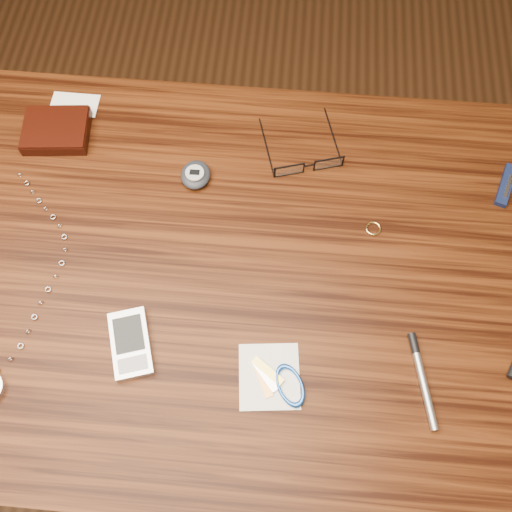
% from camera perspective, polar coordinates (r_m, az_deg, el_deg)
% --- Properties ---
extents(ground, '(3.80, 3.80, 0.00)m').
position_cam_1_polar(ground, '(1.57, -2.00, -12.14)').
color(ground, '#472814').
rests_on(ground, ground).
extents(desk, '(1.00, 0.70, 0.75)m').
position_cam_1_polar(desk, '(0.95, -3.24, -3.64)').
color(desk, '#3C1A09').
rests_on(desk, ground).
extents(wallet_and_card, '(0.11, 0.14, 0.02)m').
position_cam_1_polar(wallet_and_card, '(1.03, -19.32, 11.84)').
color(wallet_and_card, black).
rests_on(wallet_and_card, desk).
extents(eyeglasses, '(0.15, 0.15, 0.03)m').
position_cam_1_polar(eyeglasses, '(0.94, 5.21, 9.20)').
color(eyeglasses, black).
rests_on(eyeglasses, desk).
extents(gold_ring, '(0.03, 0.03, 0.00)m').
position_cam_1_polar(gold_ring, '(0.90, 11.64, 2.72)').
color(gold_ring, '#DDB25E').
rests_on(gold_ring, desk).
extents(pda_phone, '(0.08, 0.11, 0.01)m').
position_cam_1_polar(pda_phone, '(0.83, -12.43, -8.54)').
color(pda_phone, '#B8B8BD').
rests_on(pda_phone, desk).
extents(pedometer, '(0.05, 0.06, 0.02)m').
position_cam_1_polar(pedometer, '(0.93, -6.07, 8.09)').
color(pedometer, '#22252D').
rests_on(pedometer, desk).
extents(notepad_keys, '(0.11, 0.10, 0.01)m').
position_cam_1_polar(notepad_keys, '(0.80, 2.42, -12.39)').
color(notepad_keys, white).
rests_on(notepad_keys, desk).
extents(pocket_knife, '(0.04, 0.08, 0.01)m').
position_cam_1_polar(pocket_knife, '(1.00, 23.71, 6.50)').
color(pocket_knife, '#121D38').
rests_on(pocket_knife, desk).
extents(silver_pen, '(0.04, 0.13, 0.01)m').
position_cam_1_polar(silver_pen, '(0.83, 16.16, -11.14)').
color(silver_pen, '#A8A9AD').
rests_on(silver_pen, desk).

